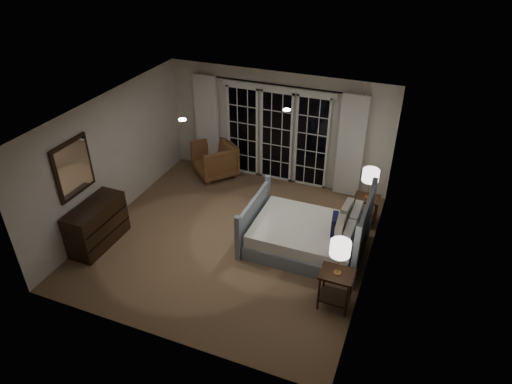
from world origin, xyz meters
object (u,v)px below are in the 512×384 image
at_px(lamp_left, 340,249).
at_px(armchair, 215,159).
at_px(nightstand_left, 336,284).
at_px(nightstand_right, 366,207).
at_px(lamp_right, 371,176).
at_px(dresser, 97,225).
at_px(bed, 309,235).

bearing_deg(lamp_left, armchair, 139.28).
bearing_deg(nightstand_left, nightstand_right, 88.96).
bearing_deg(lamp_right, dresser, -151.43).
xyz_separation_m(lamp_right, dresser, (-4.45, -2.43, -0.68)).
distance_m(bed, lamp_left, 1.65).
height_order(nightstand_left, nightstand_right, nightstand_left).
relative_size(nightstand_right, lamp_right, 1.03).
height_order(lamp_left, armchair, lamp_left).
xyz_separation_m(lamp_right, armchair, (-3.59, 0.69, -0.70)).
distance_m(bed, armchair, 3.34).
relative_size(lamp_right, dresser, 0.50).
distance_m(nightstand_right, armchair, 3.65).
bearing_deg(bed, nightstand_right, 55.32).
height_order(bed, nightstand_left, bed).
relative_size(nightstand_right, lamp_left, 1.05).
relative_size(nightstand_left, lamp_right, 1.11).
height_order(nightstand_left, armchair, armchair).
xyz_separation_m(bed, nightstand_left, (0.76, -1.21, 0.13)).
distance_m(nightstand_left, lamp_right, 2.46).
bearing_deg(nightstand_right, lamp_left, -91.04).
bearing_deg(lamp_left, dresser, -179.23).
xyz_separation_m(nightstand_right, armchair, (-3.59, 0.69, -0.01)).
xyz_separation_m(armchair, dresser, (-0.87, -3.11, 0.02)).
xyz_separation_m(bed, dresser, (-3.65, -1.27, 0.11)).
height_order(nightstand_left, lamp_right, lamp_right).
bearing_deg(dresser, lamp_right, 28.57).
height_order(nightstand_right, lamp_right, lamp_right).
bearing_deg(armchair, lamp_left, 0.49).
relative_size(bed, lamp_left, 3.50).
distance_m(nightstand_left, nightstand_right, 2.37).
bearing_deg(lamp_right, armchair, 169.18).
xyz_separation_m(lamp_left, dresser, (-4.41, -0.06, -0.71)).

